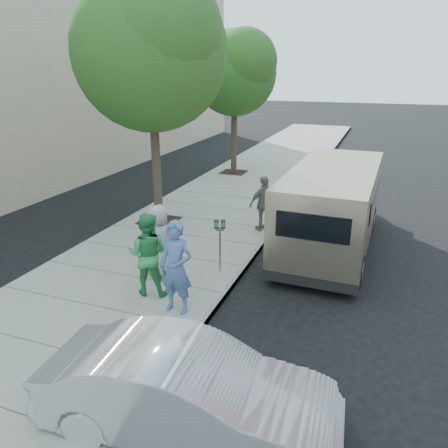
{
  "coord_description": "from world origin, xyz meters",
  "views": [
    {
      "loc": [
        4.51,
        -9.75,
        4.99
      ],
      "look_at": [
        0.77,
        0.36,
        1.1
      ],
      "focal_mm": 35.0,
      "sensor_mm": 36.0,
      "label": 1
    }
  ],
  "objects": [
    {
      "name": "parking_meter",
      "position": [
        0.97,
        -0.48,
        1.14
      ],
      "size": [
        0.3,
        0.19,
        1.37
      ],
      "rotation": [
        0.0,
        0.0,
        0.37
      ],
      "color": "gray",
      "rests_on": "sidewalk"
    },
    {
      "name": "sedan",
      "position": [
        2.33,
        -5.31,
        0.7
      ],
      "size": [
        4.35,
        1.8,
        1.4
      ],
      "primitive_type": "imported",
      "rotation": [
        0.0,
        0.0,
        1.65
      ],
      "color": "#AAABB1",
      "rests_on": "ground"
    },
    {
      "name": "person_striped_polo",
      "position": [
        1.2,
        2.77,
        1.02
      ],
      "size": [
        1.01,
        1.03,
        1.74
      ],
      "primitive_type": "imported",
      "rotation": [
        0.0,
        0.0,
        3.95
      ],
      "color": "slate",
      "rests_on": "sidewalk"
    },
    {
      "name": "ground",
      "position": [
        0.0,
        0.0,
        0.0
      ],
      "size": [
        120.0,
        120.0,
        0.0
      ],
      "primitive_type": "plane",
      "color": "black",
      "rests_on": "ground"
    },
    {
      "name": "person_officer",
      "position": [
        0.81,
        -2.55,
        1.15
      ],
      "size": [
        0.75,
        0.52,
        1.99
      ],
      "primitive_type": "imported",
      "rotation": [
        0.0,
        0.0,
        -0.06
      ],
      "color": "#49689C",
      "rests_on": "sidewalk"
    },
    {
      "name": "sidewalk",
      "position": [
        -1.0,
        0.0,
        0.07
      ],
      "size": [
        5.0,
        60.0,
        0.15
      ],
      "primitive_type": "cube",
      "color": "gray",
      "rests_on": "ground"
    },
    {
      "name": "person_green_shirt",
      "position": [
        -0.13,
        -2.06,
        1.1
      ],
      "size": [
        1.05,
        0.89,
        1.9
      ],
      "primitive_type": "imported",
      "rotation": [
        0.0,
        0.0,
        3.34
      ],
      "color": "green",
      "rests_on": "sidewalk"
    },
    {
      "name": "van",
      "position": [
        3.3,
        2.35,
        1.27
      ],
      "size": [
        2.34,
        6.54,
        2.4
      ],
      "rotation": [
        0.0,
        0.0,
        -0.03
      ],
      "color": "#C5B38D",
      "rests_on": "ground"
    },
    {
      "name": "curb_face",
      "position": [
        1.44,
        0.0,
        0.07
      ],
      "size": [
        0.12,
        60.0,
        0.16
      ],
      "primitive_type": "cube",
      "color": "gray",
      "rests_on": "ground"
    },
    {
      "name": "tree_near",
      "position": [
        -2.25,
        2.4,
        5.55
      ],
      "size": [
        4.62,
        4.6,
        7.53
      ],
      "color": "black",
      "rests_on": "sidewalk"
    },
    {
      "name": "tree_far",
      "position": [
        -2.25,
        10.0,
        4.88
      ],
      "size": [
        3.92,
        3.8,
        6.49
      ],
      "color": "black",
      "rests_on": "sidewalk"
    },
    {
      "name": "person_gray_shirt",
      "position": [
        -0.34,
        -1.17,
        1.05
      ],
      "size": [
        0.89,
        0.59,
        1.8
      ],
      "primitive_type": "imported",
      "rotation": [
        0.0,
        0.0,
        3.16
      ],
      "color": "#AEAEB1",
      "rests_on": "sidewalk"
    }
  ]
}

